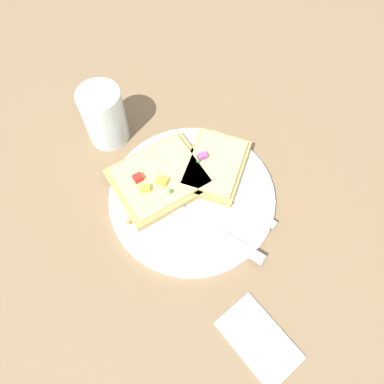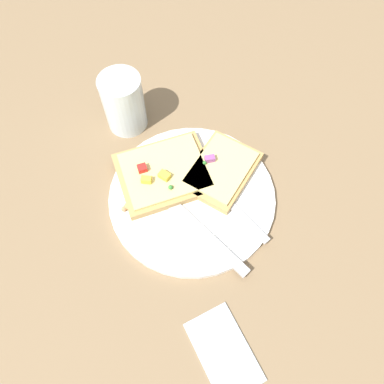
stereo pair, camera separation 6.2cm
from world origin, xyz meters
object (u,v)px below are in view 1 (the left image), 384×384
(pizza_slice_corner, at_px, (215,165))
(napkin, at_px, (259,340))
(pizza_slice_main, at_px, (160,178))
(fork, at_px, (216,187))
(knife, at_px, (214,232))
(plate, at_px, (192,196))
(drinking_glass, at_px, (104,116))

(pizza_slice_corner, distance_m, napkin, 0.29)
(napkin, bearing_deg, pizza_slice_main, 171.06)
(fork, relative_size, knife, 1.01)
(fork, bearing_deg, napkin, 140.19)
(plate, xyz_separation_m, napkin, (0.24, -0.07, -0.00))
(pizza_slice_corner, xyz_separation_m, napkin, (0.25, -0.14, -0.02))
(plate, height_order, knife, knife)
(fork, relative_size, drinking_glass, 1.89)
(knife, relative_size, napkin, 1.77)
(fork, xyz_separation_m, pizza_slice_main, (-0.07, -0.07, 0.01))
(drinking_glass, bearing_deg, fork, 19.34)
(plate, xyz_separation_m, knife, (0.08, -0.02, 0.01))
(plate, relative_size, drinking_glass, 2.54)
(pizza_slice_main, distance_m, drinking_glass, 0.15)
(fork, distance_m, drinking_glass, 0.23)
(fork, distance_m, napkin, 0.25)
(pizza_slice_main, xyz_separation_m, drinking_glass, (-0.15, -0.01, 0.03))
(plate, distance_m, drinking_glass, 0.21)
(plate, height_order, napkin, plate)
(pizza_slice_main, height_order, napkin, pizza_slice_main)
(plate, bearing_deg, napkin, -16.65)
(knife, bearing_deg, plate, -28.70)
(pizza_slice_corner, relative_size, drinking_glass, 1.48)
(pizza_slice_main, xyz_separation_m, pizza_slice_corner, (0.04, 0.09, -0.00))
(fork, bearing_deg, pizza_slice_corner, -49.76)
(plate, xyz_separation_m, drinking_glass, (-0.20, -0.04, 0.05))
(pizza_slice_corner, distance_m, drinking_glass, 0.21)
(knife, xyz_separation_m, napkin, (0.16, -0.06, -0.01))
(knife, distance_m, pizza_slice_corner, 0.12)
(fork, bearing_deg, pizza_slice_main, 30.14)
(fork, xyz_separation_m, drinking_glass, (-0.22, -0.08, 0.04))
(pizza_slice_corner, bearing_deg, fork, -158.25)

